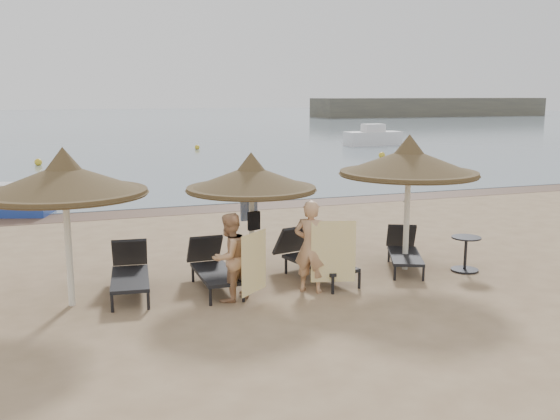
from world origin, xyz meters
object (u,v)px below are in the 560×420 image
(palapa_center, at_px, (251,179))
(person_right, at_px, (311,239))
(lounger_far_right, at_px, (404,250))
(lounger_far_left, at_px, (130,271))
(lounger_near_left, at_px, (213,266))
(side_table, at_px, (465,255))
(person_left, at_px, (229,250))
(pedal_boat, at_px, (14,203))
(palapa_left, at_px, (64,180))
(palapa_right, at_px, (409,162))
(lounger_near_right, at_px, (311,256))

(palapa_center, distance_m, person_right, 1.72)
(person_right, bearing_deg, lounger_far_right, -122.75)
(lounger_far_left, xyz_separation_m, lounger_near_left, (1.53, -0.19, -0.00))
(lounger_near_left, distance_m, side_table, 5.29)
(lounger_far_right, distance_m, person_left, 4.20)
(person_right, xyz_separation_m, pedal_boat, (-5.71, 10.00, -0.65))
(palapa_left, relative_size, pedal_boat, 1.19)
(lounger_near_left, height_order, side_table, lounger_near_left)
(palapa_center, relative_size, palapa_right, 0.89)
(lounger_far_left, bearing_deg, palapa_left, -151.71)
(person_left, bearing_deg, person_right, 147.74)
(side_table, bearing_deg, lounger_far_right, 147.13)
(person_left, bearing_deg, palapa_right, 158.63)
(palapa_center, distance_m, lounger_far_right, 3.72)
(palapa_left, distance_m, palapa_right, 6.71)
(palapa_center, relative_size, lounger_far_right, 1.32)
(lounger_far_left, relative_size, lounger_near_right, 0.93)
(palapa_center, height_order, person_left, palapa_center)
(lounger_far_left, relative_size, side_table, 2.82)
(palapa_left, bearing_deg, side_table, -3.42)
(side_table, distance_m, pedal_boat, 13.51)
(palapa_left, distance_m, lounger_far_left, 2.14)
(palapa_right, distance_m, person_left, 4.30)
(side_table, bearing_deg, person_left, -177.95)
(palapa_center, bearing_deg, lounger_near_right, -11.50)
(lounger_far_left, bearing_deg, person_right, -12.73)
(palapa_left, distance_m, lounger_near_left, 3.17)
(pedal_boat, bearing_deg, palapa_center, -43.51)
(palapa_center, relative_size, lounger_near_right, 1.16)
(lounger_near_right, bearing_deg, person_right, -126.24)
(palapa_left, bearing_deg, lounger_far_left, 22.03)
(palapa_right, height_order, pedal_boat, palapa_right)
(palapa_center, bearing_deg, palapa_right, -6.88)
(palapa_center, height_order, pedal_boat, palapa_center)
(lounger_near_right, height_order, person_right, person_right)
(lounger_near_left, distance_m, lounger_near_right, 2.04)
(lounger_near_left, height_order, person_right, person_right)
(palapa_left, relative_size, person_left, 1.52)
(side_table, bearing_deg, palapa_center, 168.01)
(lounger_far_left, distance_m, lounger_far_right, 5.71)
(pedal_boat, bearing_deg, lounger_near_left, -48.45)
(palapa_right, height_order, lounger_near_right, palapa_right)
(lounger_far_right, bearing_deg, lounger_far_left, -157.74)
(palapa_left, xyz_separation_m, palapa_right, (6.71, 0.07, 0.05))
(pedal_boat, bearing_deg, palapa_right, -31.05)
(lounger_near_right, xyz_separation_m, person_left, (-1.93, -0.87, 0.50))
(palapa_right, relative_size, lounger_near_right, 1.30)
(palapa_right, bearing_deg, lounger_near_right, 175.78)
(palapa_right, bearing_deg, lounger_near_left, 177.63)
(person_right, bearing_deg, palapa_left, 28.84)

